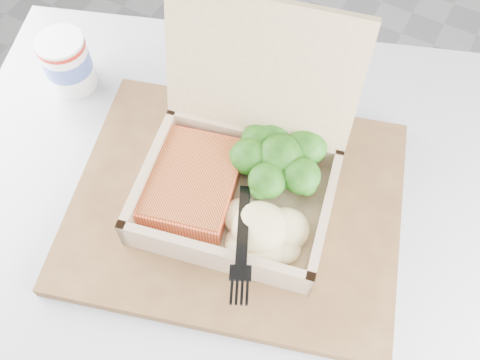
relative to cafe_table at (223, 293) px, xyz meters
The scene contains 9 objects.
cafe_table is the anchor object (origin of this frame).
serving_tray 0.19m from the cafe_table, 94.28° to the left, with size 0.39×0.31×0.02m, color brown.
takeout_container 0.26m from the cafe_table, 96.95° to the left, with size 0.26×0.26×0.20m.
salmon_fillet 0.23m from the cafe_table, 144.27° to the left, with size 0.10×0.13×0.03m, color orange.
broccoli_pile 0.25m from the cafe_table, 77.33° to the left, with size 0.12×0.12×0.04m, color #2C7A1B, non-canonical shape.
mashed_potatoes 0.23m from the cafe_table, 26.32° to the left, with size 0.11×0.09×0.04m, color beige.
plastic_fork 0.24m from the cafe_table, 57.50° to the left, with size 0.08×0.15×0.03m.
paper_cup 0.39m from the cafe_table, 158.52° to the left, with size 0.06×0.06×0.08m.
receipt 0.33m from the cafe_table, 109.30° to the left, with size 0.07×0.12×0.00m, color white.
Camera 1 is at (0.49, 0.13, 1.27)m, focal length 40.00 mm.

